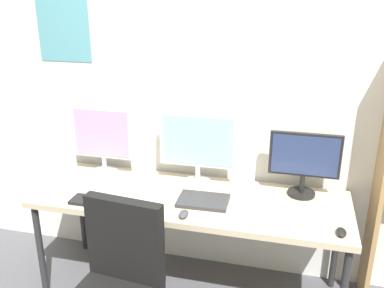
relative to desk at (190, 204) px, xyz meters
The scene contains 10 objects.
wall_back 0.74m from the desk, 90.18° to the left, with size 4.45×0.11×2.60m.
desk is the anchor object (origin of this frame).
monitor_left 0.81m from the desk, 163.20° to the left, with size 0.44×0.18×0.50m.
monitor_center 0.40m from the desk, 90.00° to the left, with size 0.53×0.18×0.50m.
monitor_right 0.79m from the desk, 16.80° to the left, with size 0.45×0.18×0.43m.
keyboard_left 0.61m from the desk, 157.67° to the right, with size 0.32×0.13×0.02m, color black.
keyboard_right 0.61m from the desk, 22.33° to the right, with size 0.34×0.13×0.02m, color silver.
mouse_left_side 0.96m from the desk, 14.15° to the right, with size 0.06×0.10×0.03m, color black.
mouse_right_side 0.27m from the desk, 84.16° to the right, with size 0.06×0.10×0.03m, color #38383D.
laptop_closed 0.13m from the desk, 28.01° to the right, with size 0.32×0.22×0.02m, color #2D2D2D.
Camera 1 is at (0.63, -1.81, 2.03)m, focal length 39.81 mm.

